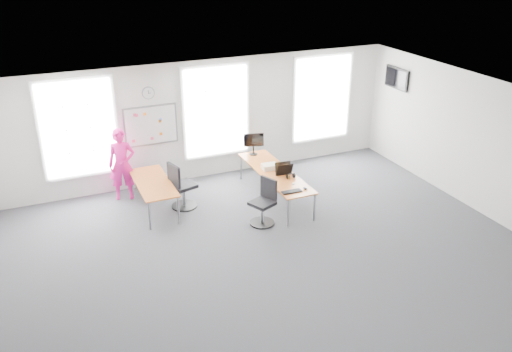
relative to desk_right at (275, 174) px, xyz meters
name	(u,v)px	position (x,y,z in m)	size (l,w,h in m)	color
floor	(271,251)	(-1.06, -2.10, -0.64)	(10.00, 10.00, 0.00)	#2D2D32
ceiling	(273,105)	(-1.06, -2.10, 2.36)	(10.00, 10.00, 0.00)	white
wall_back	(205,120)	(-1.06, 1.90, 0.86)	(10.00, 10.00, 0.00)	silver
wall_front	(407,306)	(-1.06, -6.10, 0.86)	(10.00, 10.00, 0.00)	silver
wall_right	(479,144)	(3.94, -2.10, 0.86)	(10.00, 10.00, 0.00)	silver
window_left	(78,129)	(-4.06, 1.87, 1.06)	(1.60, 0.06, 2.20)	white
window_mid	(216,111)	(-0.76, 1.87, 1.06)	(1.60, 0.06, 2.20)	white
window_right	(322,98)	(2.24, 1.87, 1.06)	(1.60, 0.06, 2.20)	white
desk_right	(275,174)	(0.00, 0.00, 0.00)	(0.75, 2.80, 0.68)	#D36636
desk_left	(153,184)	(-2.74, 0.56, -0.01)	(0.75, 1.87, 0.68)	#D36636
chair_right	(264,204)	(-0.72, -0.98, -0.19)	(0.60, 0.60, 1.01)	black
chair_left	(181,188)	(-2.15, 0.42, -0.15)	(0.62, 0.61, 1.10)	black
person	(122,164)	(-3.24, 1.42, 0.22)	(0.63, 0.41, 1.71)	#DD1980
whiteboard	(151,126)	(-2.41, 1.87, 0.91)	(1.20, 0.03, 0.90)	silver
wall_clock	(148,93)	(-2.41, 1.87, 1.71)	(0.30, 0.30, 0.04)	gray
tv	(397,78)	(3.89, 0.90, 1.66)	(0.06, 0.90, 0.55)	black
keyboard	(292,192)	(-0.13, -1.12, 0.05)	(0.44, 0.16, 0.02)	black
mouse	(305,188)	(0.20, -1.11, 0.07)	(0.08, 0.12, 0.05)	black
lens_cap	(293,184)	(0.08, -0.78, 0.05)	(0.06, 0.06, 0.01)	black
headphones	(291,176)	(0.17, -0.46, 0.10)	(0.20, 0.11, 0.12)	black
laptop_sleeve	(284,169)	(0.10, -0.25, 0.19)	(0.38, 0.23, 0.30)	black
paper_stack	(270,167)	(-0.05, 0.20, 0.10)	(0.35, 0.26, 0.12)	#F3E9C5
monitor	(254,142)	(-0.04, 1.19, 0.38)	(0.49, 0.20, 0.56)	black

